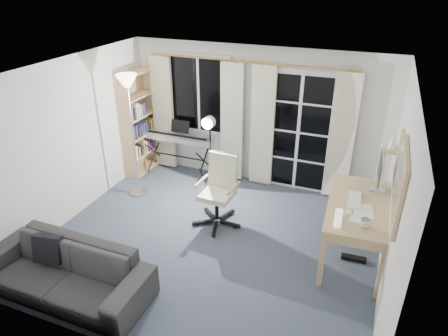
# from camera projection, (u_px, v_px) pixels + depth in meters

# --- Properties ---
(floor) EXTENTS (4.50, 4.00, 0.02)m
(floor) POSITION_uv_depth(u_px,v_px,m) (211.00, 241.00, 5.71)
(floor) COLOR #323C49
(floor) RESTS_ON ground
(window) EXTENTS (1.20, 0.08, 1.40)m
(window) POSITION_uv_depth(u_px,v_px,m) (199.00, 94.00, 7.01)
(window) COLOR white
(window) RESTS_ON floor
(french_door) EXTENTS (1.32, 0.09, 2.11)m
(french_door) POSITION_uv_depth(u_px,v_px,m) (298.00, 133.00, 6.64)
(french_door) COLOR white
(french_door) RESTS_ON floor
(curtains) EXTENTS (3.60, 0.07, 2.13)m
(curtains) POSITION_uv_depth(u_px,v_px,m) (246.00, 124.00, 6.82)
(curtains) COLOR gold
(curtains) RESTS_ON floor
(bookshelf) EXTENTS (0.35, 0.90, 1.90)m
(bookshelf) POSITION_uv_depth(u_px,v_px,m) (138.00, 125.00, 7.32)
(bookshelf) COLOR tan
(bookshelf) RESTS_ON floor
(torchiere_lamp) EXTENTS (0.34, 0.34, 2.06)m
(torchiere_lamp) POSITION_uv_depth(u_px,v_px,m) (129.00, 100.00, 6.16)
(torchiere_lamp) COLOR #B2B2B7
(torchiere_lamp) RESTS_ON floor
(keyboard_piano) EXTENTS (1.32, 0.64, 0.96)m
(keyboard_piano) POSITION_uv_depth(u_px,v_px,m) (178.00, 138.00, 7.24)
(keyboard_piano) COLOR black
(keyboard_piano) RESTS_ON floor
(studio_light) EXTENTS (0.27, 0.29, 1.47)m
(studio_light) POSITION_uv_depth(u_px,v_px,m) (209.00, 132.00, 6.26)
(studio_light) COLOR black
(studio_light) RESTS_ON floor
(office_chair) EXTENTS (0.72, 0.74, 1.07)m
(office_chair) POSITION_uv_depth(u_px,v_px,m) (220.00, 183.00, 5.92)
(office_chair) COLOR black
(office_chair) RESTS_ON floor
(desk) EXTENTS (0.82, 1.54, 0.81)m
(desk) POSITION_uv_depth(u_px,v_px,m) (358.00, 211.00, 5.11)
(desk) COLOR tan
(desk) RESTS_ON floor
(monitor) EXTENTS (0.20, 0.59, 0.51)m
(monitor) POSITION_uv_depth(u_px,v_px,m) (381.00, 170.00, 5.24)
(monitor) COLOR silver
(monitor) RESTS_ON desk
(desk_clutter) EXTENTS (0.46, 0.93, 1.03)m
(desk_clutter) POSITION_uv_depth(u_px,v_px,m) (350.00, 224.00, 4.96)
(desk_clutter) COLOR white
(desk_clutter) RESTS_ON desk
(mug) EXTENTS (0.14, 0.11, 0.13)m
(mug) POSITION_uv_depth(u_px,v_px,m) (365.00, 222.00, 4.59)
(mug) COLOR silver
(mug) RESTS_ON desk
(wall_mirror) EXTENTS (0.04, 0.94, 0.74)m
(wall_mirror) POSITION_uv_depth(u_px,v_px,m) (399.00, 185.00, 3.99)
(wall_mirror) COLOR tan
(wall_mirror) RESTS_ON floor
(framed_print) EXTENTS (0.03, 0.42, 0.32)m
(framed_print) POSITION_uv_depth(u_px,v_px,m) (401.00, 147.00, 4.71)
(framed_print) COLOR tan
(framed_print) RESTS_ON floor
(wall_shelf) EXTENTS (0.16, 0.30, 0.18)m
(wall_shelf) POSITION_uv_depth(u_px,v_px,m) (392.00, 145.00, 5.24)
(wall_shelf) COLOR tan
(wall_shelf) RESTS_ON floor
(sofa) EXTENTS (2.08, 0.62, 0.81)m
(sofa) POSITION_uv_depth(u_px,v_px,m) (63.00, 265.00, 4.64)
(sofa) COLOR #2A292C
(sofa) RESTS_ON floor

